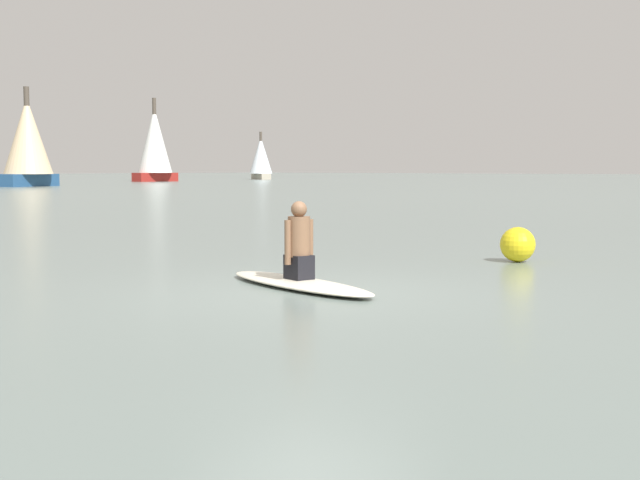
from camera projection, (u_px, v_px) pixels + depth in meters
The scene contains 7 objects.
ground_plane at pixel (311, 294), 10.34m from camera, with size 400.00×400.00×0.00m, color slate.
surfboard at pixel (299, 283), 10.88m from camera, with size 2.89×0.72×0.11m, color silver.
person_paddler at pixel (299, 244), 10.83m from camera, with size 0.38×0.44×1.00m.
sailboat_center_horizon at pixel (155, 143), 95.54m from camera, with size 3.98×5.52×9.34m.
sailboat_distant at pixel (28, 140), 70.26m from camera, with size 5.06×5.92×8.20m.
sailboat_far_left at pixel (261, 157), 112.95m from camera, with size 4.47×4.07×6.30m.
buoy_marker at pixel (518, 245), 13.81m from camera, with size 0.57×0.57×0.57m, color yellow.
Camera 1 is at (-6.77, 7.69, 1.53)m, focal length 47.74 mm.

